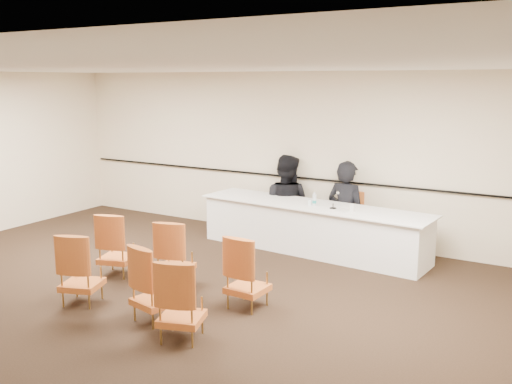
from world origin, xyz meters
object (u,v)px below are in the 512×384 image
microphone (333,201)px  aud_chair_front_mid (175,253)px  panelist_second (286,208)px  panelist_second_chair (286,211)px  panelist_main (346,217)px  coffee_cup (352,208)px  water_bottle (314,199)px  aud_chair_back_right (181,299)px  drinking_glass (310,202)px  aud_chair_back_left (81,268)px  panelist_main_chair (346,220)px  aud_chair_front_left (117,244)px  panel_table (312,228)px  aud_chair_back_mid (155,283)px  aud_chair_front_right (248,271)px

microphone → aud_chair_front_mid: (-1.37, -2.33, -0.47)m
panelist_second → panelist_second_chair: size_ratio=2.08×
panelist_main → coffee_cup: panelist_main is taller
panelist_second → water_bottle: panelist_second is taller
aud_chair_back_right → drinking_glass: bearing=74.5°
aud_chair_back_left → aud_chair_front_mid: bearing=40.6°
panelist_main_chair → aud_chair_back_left: (-1.97, -4.14, 0.00)m
water_bottle → aud_chair_front_left: water_bottle is taller
microphone → aud_chair_front_mid: size_ratio=0.28×
aud_chair_front_left → aud_chair_back_right: (2.15, -1.23, 0.00)m
panelist_second → aud_chair_back_right: (1.02, -4.41, -0.05)m
panel_table → microphone: (0.41, -0.12, 0.54)m
panelist_second_chair → drinking_glass: size_ratio=9.50×
microphone → drinking_glass: 0.45m
panelist_second_chair → microphone: (1.26, -0.77, 0.47)m
microphone → aud_chair_back_mid: microphone is taller
panelist_main → drinking_glass: panelist_main is taller
aud_chair_front_left → drinking_glass: bearing=34.4°
water_bottle → aud_chair_back_left: size_ratio=0.24×
water_bottle → coffee_cup: bearing=-8.1°
microphone → coffee_cup: bearing=1.8°
aud_chair_back_left → panelist_second: bearing=60.0°
water_bottle → aud_chair_front_mid: size_ratio=0.24×
coffee_cup → panelist_second: bearing=153.4°
panel_table → aud_chair_back_left: 3.92m
panelist_main → coffee_cup: (0.37, -0.71, 0.34)m
coffee_cup → aud_chair_back_left: bearing=-124.3°
panel_table → drinking_glass: 0.46m
panel_table → coffee_cup: size_ratio=34.60×
panelist_second_chair → aud_chair_back_left: size_ratio=1.00×
aud_chair_front_left → panelist_second: bearing=53.2°
aud_chair_back_mid → aud_chair_back_right: bearing=-10.0°
panelist_main → aud_chair_back_left: size_ratio=2.06×
panelist_main_chair → panelist_second_chair: (-1.22, 0.09, 0.00)m
water_bottle → aud_chair_front_mid: bearing=-112.8°
panelist_main → microphone: bearing=102.2°
aud_chair_back_left → aud_chair_back_right: same height
panelist_second_chair → coffee_cup: size_ratio=8.16×
panelist_main_chair → water_bottle: 0.82m
aud_chair_back_left → panelist_second_chair: bearing=60.0°
aud_chair_back_mid → aud_chair_front_mid: bearing=129.5°
panelist_second_chair → aud_chair_back_mid: same height
aud_chair_front_left → aud_chair_back_left: same height
aud_chair_front_right → aud_chair_back_right: size_ratio=1.00×
aud_chair_front_mid → panelist_second_chair: bearing=71.9°
aud_chair_front_mid → drinking_glass: bearing=52.5°
water_bottle → aud_chair_back_left: 3.92m
panelist_main_chair → drinking_glass: (-0.40, -0.63, 0.38)m
microphone → aud_chair_back_mid: 3.53m
aud_chair_front_right → aud_chair_back_right: 1.16m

